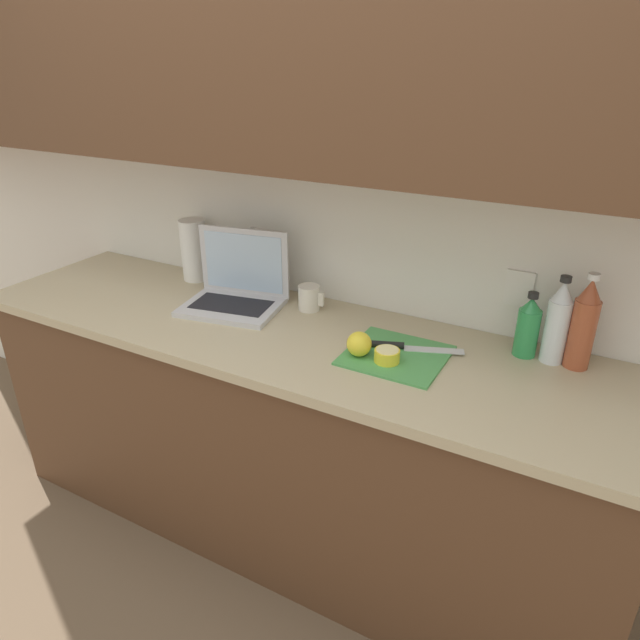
% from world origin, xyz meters
% --- Properties ---
extents(ground_plane, '(12.00, 12.00, 0.00)m').
position_xyz_m(ground_plane, '(0.00, 0.00, 0.00)').
color(ground_plane, brown).
rests_on(ground_plane, ground).
extents(wall_back, '(5.20, 0.38, 2.60)m').
position_xyz_m(wall_back, '(0.00, 0.26, 1.56)').
color(wall_back, white).
rests_on(wall_back, ground_plane).
extents(counter_unit, '(2.44, 0.66, 0.90)m').
position_xyz_m(counter_unit, '(-0.02, 0.00, 0.46)').
color(counter_unit, brown).
rests_on(counter_unit, ground_plane).
extents(laptop, '(0.40, 0.33, 0.28)m').
position_xyz_m(laptop, '(-0.28, 0.11, 0.96)').
color(laptop, silver).
rests_on(laptop, counter_unit).
extents(cutting_board, '(0.31, 0.30, 0.01)m').
position_xyz_m(cutting_board, '(0.41, 0.01, 0.90)').
color(cutting_board, '#4C9E51').
rests_on(cutting_board, counter_unit).
extents(knife, '(0.29, 0.14, 0.02)m').
position_xyz_m(knife, '(0.41, 0.06, 0.91)').
color(knife, silver).
rests_on(knife, cutting_board).
extents(lemon_half_cut, '(0.08, 0.08, 0.04)m').
position_xyz_m(lemon_half_cut, '(0.40, -0.04, 0.93)').
color(lemon_half_cut, yellow).
rests_on(lemon_half_cut, cutting_board).
extents(lemon_whole_beside, '(0.08, 0.08, 0.08)m').
position_xyz_m(lemon_whole_beside, '(0.31, -0.05, 0.95)').
color(lemon_whole_beside, yellow).
rests_on(lemon_whole_beside, cutting_board).
extents(bottle_green_soda, '(0.07, 0.07, 0.21)m').
position_xyz_m(bottle_green_soda, '(0.77, 0.22, 0.99)').
color(bottle_green_soda, '#2D934C').
rests_on(bottle_green_soda, counter_unit).
extents(bottle_oil_tall, '(0.07, 0.07, 0.28)m').
position_xyz_m(bottle_oil_tall, '(0.85, 0.22, 1.03)').
color(bottle_oil_tall, silver).
rests_on(bottle_oil_tall, counter_unit).
extents(bottle_water_clear, '(0.08, 0.08, 0.30)m').
position_xyz_m(bottle_water_clear, '(0.92, 0.22, 1.04)').
color(bottle_water_clear, '#A34C2D').
rests_on(bottle_water_clear, counter_unit).
extents(measuring_cup, '(0.10, 0.08, 0.09)m').
position_xyz_m(measuring_cup, '(-0.01, 0.20, 0.94)').
color(measuring_cup, silver).
rests_on(measuring_cup, counter_unit).
extents(paper_towel_roll, '(0.11, 0.11, 0.26)m').
position_xyz_m(paper_towel_roll, '(-0.59, 0.25, 1.03)').
color(paper_towel_roll, white).
rests_on(paper_towel_roll, counter_unit).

